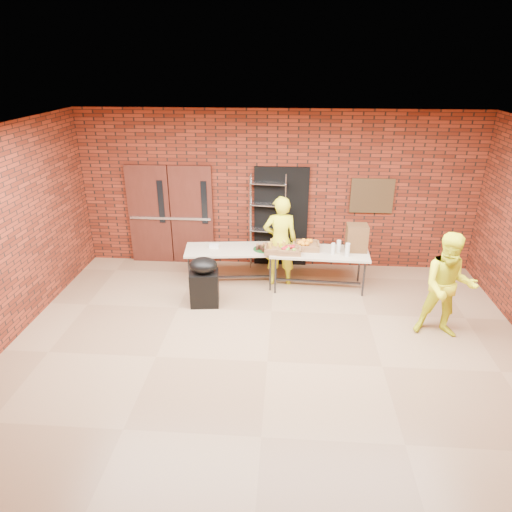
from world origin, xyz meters
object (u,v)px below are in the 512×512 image
at_px(volunteer_woman, 280,241).
at_px(volunteer_man, 448,286).
at_px(covered_grill, 204,281).
at_px(table_right, 319,254).
at_px(coffee_dispenser, 357,238).
at_px(wire_rack, 268,222).
at_px(table_left, 231,252).

xyz_separation_m(volunteer_woman, volunteer_man, (2.61, -1.63, -0.02)).
bearing_deg(volunteer_man, covered_grill, 178.29).
distance_m(volunteer_woman, volunteer_man, 3.08).
bearing_deg(table_right, coffee_dispenser, 10.95).
relative_size(wire_rack, table_right, 1.06).
distance_m(wire_rack, coffee_dispenser, 1.87).
relative_size(table_right, covered_grill, 2.06).
bearing_deg(table_right, volunteer_man, -36.17).
bearing_deg(table_left, volunteer_man, -30.30).
bearing_deg(wire_rack, coffee_dispenser, -18.73).
bearing_deg(table_right, covered_grill, -155.87).
xyz_separation_m(table_right, coffee_dispenser, (0.68, 0.10, 0.31)).
distance_m(table_left, coffee_dispenser, 2.38).
height_order(wire_rack, table_right, wire_rack).
xyz_separation_m(coffee_dispenser, covered_grill, (-2.73, -0.91, -0.55)).
distance_m(table_left, table_right, 1.68).
bearing_deg(coffee_dispenser, wire_rack, 155.07).
xyz_separation_m(wire_rack, coffee_dispenser, (1.69, -0.79, 0.02)).
relative_size(coffee_dispenser, volunteer_woman, 0.28).
xyz_separation_m(covered_grill, volunteer_man, (3.92, -0.70, 0.41)).
relative_size(table_left, table_right, 0.97).
xyz_separation_m(table_right, volunteer_man, (1.87, -1.50, 0.17)).
relative_size(wire_rack, volunteer_man, 1.15).
height_order(table_right, covered_grill, covered_grill).
height_order(table_right, volunteer_woman, volunteer_woman).
height_order(wire_rack, covered_grill, wire_rack).
distance_m(covered_grill, volunteer_man, 4.00).
bearing_deg(covered_grill, table_left, 60.99).
distance_m(table_right, covered_grill, 2.22).
xyz_separation_m(covered_grill, volunteer_woman, (1.31, 0.94, 0.43)).
distance_m(wire_rack, table_left, 1.09).
xyz_separation_m(table_left, coffee_dispenser, (2.36, 0.01, 0.35)).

